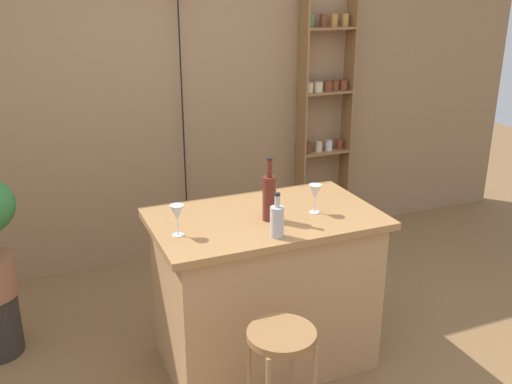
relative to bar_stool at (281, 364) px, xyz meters
name	(u,v)px	position (x,y,z in m)	size (l,w,h in m)	color
back_wall	(180,85)	(0.22, 2.34, 0.91)	(6.40, 0.10, 2.80)	#997551
kitchen_counter	(265,289)	(0.22, 0.69, -0.02)	(1.26, 0.77, 0.93)	tan
bar_stool	(281,364)	(0.00, 0.00, 0.00)	(0.32, 0.32, 0.66)	#997047
spice_shelf	(325,125)	(1.42, 2.19, 0.52)	(0.46, 0.16, 2.06)	olive
bottle_sauce_amber	(269,197)	(0.21, 0.63, 0.58)	(0.07, 0.07, 0.35)	#5B2319
bottle_wine_red	(277,221)	(0.16, 0.41, 0.53)	(0.07, 0.07, 0.23)	#B2B2B7
wine_glass_left	(177,214)	(-0.30, 0.62, 0.56)	(0.07, 0.07, 0.16)	silver
wine_glass_center	(315,193)	(0.49, 0.62, 0.56)	(0.07, 0.07, 0.16)	silver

